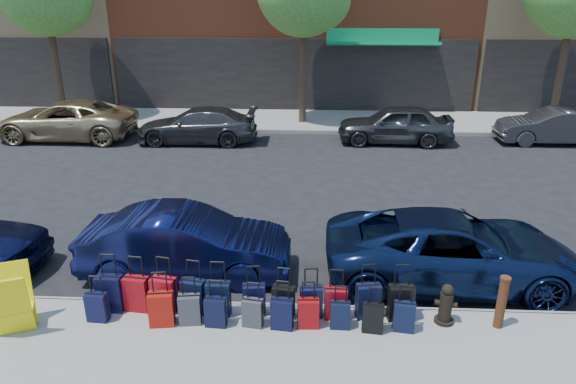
# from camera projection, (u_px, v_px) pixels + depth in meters

# --- Properties ---
(ground) EXTENTS (120.00, 120.00, 0.00)m
(ground) POSITION_uv_depth(u_px,v_px,m) (274.00, 212.00, 13.36)
(ground) COLOR black
(ground) RESTS_ON ground
(sidewalk_far) EXTENTS (60.00, 4.00, 0.15)m
(sidewalk_far) POSITION_uv_depth(u_px,v_px,m) (291.00, 120.00, 22.65)
(sidewalk_far) COLOR gray
(sidewalk_far) RESTS_ON ground
(curb_near) EXTENTS (60.00, 0.08, 0.15)m
(curb_near) POSITION_uv_depth(u_px,v_px,m) (254.00, 307.00, 9.17)
(curb_near) COLOR gray
(curb_near) RESTS_ON ground
(curb_far) EXTENTS (60.00, 0.08, 0.15)m
(curb_far) POSITION_uv_depth(u_px,v_px,m) (289.00, 132.00, 20.77)
(curb_far) COLOR gray
(curb_far) RESTS_ON ground
(suitcase_front_0) EXTENTS (0.44, 0.25, 1.06)m
(suitcase_front_0) POSITION_uv_depth(u_px,v_px,m) (110.00, 293.00, 8.85)
(suitcase_front_0) COLOR black
(suitcase_front_0) RESTS_ON sidewalk_near
(suitcase_front_1) EXTENTS (0.44, 0.28, 1.01)m
(suitcase_front_1) POSITION_uv_depth(u_px,v_px,m) (137.00, 293.00, 8.87)
(suitcase_front_1) COLOR maroon
(suitcase_front_1) RESTS_ON sidewalk_near
(suitcase_front_2) EXTENTS (0.46, 0.31, 1.02)m
(suitcase_front_2) POSITION_uv_depth(u_px,v_px,m) (164.00, 294.00, 8.83)
(suitcase_front_2) COLOR #A20A18
(suitcase_front_2) RESTS_ON sidewalk_near
(suitcase_front_3) EXTENTS (0.44, 0.29, 0.97)m
(suitcase_front_3) POSITION_uv_depth(u_px,v_px,m) (194.00, 296.00, 8.82)
(suitcase_front_3) COLOR black
(suitcase_front_3) RESTS_ON sidewalk_near
(suitcase_front_4) EXTENTS (0.41, 0.23, 0.99)m
(suitcase_front_4) POSITION_uv_depth(u_px,v_px,m) (218.00, 299.00, 8.73)
(suitcase_front_4) COLOR black
(suitcase_front_4) RESTS_ON sidewalk_near
(suitcase_front_5) EXTENTS (0.40, 0.25, 0.91)m
(suitcase_front_5) POSITION_uv_depth(u_px,v_px,m) (254.00, 299.00, 8.75)
(suitcase_front_5) COLOR black
(suitcase_front_5) RESTS_ON sidewalk_near
(suitcase_front_6) EXTENTS (0.40, 0.26, 0.90)m
(suitcase_front_6) POSITION_uv_depth(u_px,v_px,m) (284.00, 301.00, 8.71)
(suitcase_front_6) COLOR black
(suitcase_front_6) RESTS_ON sidewalk_near
(suitcase_front_7) EXTENTS (0.39, 0.25, 0.90)m
(suitcase_front_7) POSITION_uv_depth(u_px,v_px,m) (311.00, 302.00, 8.69)
(suitcase_front_7) COLOR black
(suitcase_front_7) RESTS_ON sidewalk_near
(suitcase_front_8) EXTENTS (0.37, 0.21, 0.91)m
(suitcase_front_8) POSITION_uv_depth(u_px,v_px,m) (336.00, 303.00, 8.64)
(suitcase_front_8) COLOR maroon
(suitcase_front_8) RESTS_ON sidewalk_near
(suitcase_front_9) EXTENTS (0.44, 0.29, 0.98)m
(suitcase_front_9) POSITION_uv_depth(u_px,v_px,m) (368.00, 301.00, 8.68)
(suitcase_front_9) COLOR black
(suitcase_front_9) RESTS_ON sidewalk_near
(suitcase_front_10) EXTENTS (0.43, 0.26, 1.01)m
(suitcase_front_10) POSITION_uv_depth(u_px,v_px,m) (401.00, 303.00, 8.60)
(suitcase_front_10) COLOR black
(suitcase_front_10) RESTS_ON sidewalk_near
(suitcase_back_0) EXTENTS (0.36, 0.22, 0.82)m
(suitcase_back_0) POSITION_uv_depth(u_px,v_px,m) (97.00, 307.00, 8.59)
(suitcase_back_0) COLOR black
(suitcase_back_0) RESTS_ON sidewalk_near
(suitcase_back_2) EXTENTS (0.43, 0.29, 0.96)m
(suitcase_back_2) POSITION_uv_depth(u_px,v_px,m) (161.00, 309.00, 8.46)
(suitcase_back_2) COLOR #A4120A
(suitcase_back_2) RESTS_ON sidewalk_near
(suitcase_back_3) EXTENTS (0.38, 0.25, 0.85)m
(suitcase_back_3) POSITION_uv_depth(u_px,v_px,m) (190.00, 309.00, 8.51)
(suitcase_back_3) COLOR #36363B
(suitcase_back_3) RESTS_ON sidewalk_near
(suitcase_back_4) EXTENTS (0.36, 0.23, 0.83)m
(suitcase_back_4) POSITION_uv_depth(u_px,v_px,m) (216.00, 312.00, 8.46)
(suitcase_back_4) COLOR black
(suitcase_back_4) RESTS_ON sidewalk_near
(suitcase_back_5) EXTENTS (0.36, 0.24, 0.79)m
(suitcase_back_5) POSITION_uv_depth(u_px,v_px,m) (253.00, 313.00, 8.46)
(suitcase_back_5) COLOR #353539
(suitcase_back_5) RESTS_ON sidewalk_near
(suitcase_back_6) EXTENTS (0.38, 0.25, 0.85)m
(suitcase_back_6) POSITION_uv_depth(u_px,v_px,m) (282.00, 314.00, 8.39)
(suitcase_back_6) COLOR black
(suitcase_back_6) RESTS_ON sidewalk_near
(suitcase_back_7) EXTENTS (0.36, 0.22, 0.82)m
(suitcase_back_7) POSITION_uv_depth(u_px,v_px,m) (308.00, 313.00, 8.42)
(suitcase_back_7) COLOR maroon
(suitcase_back_7) RESTS_ON sidewalk_near
(suitcase_back_8) EXTENTS (0.33, 0.20, 0.76)m
(suitcase_back_8) POSITION_uv_depth(u_px,v_px,m) (340.00, 315.00, 8.41)
(suitcase_back_8) COLOR black
(suitcase_back_8) RESTS_ON sidewalk_near
(suitcase_back_9) EXTENTS (0.36, 0.24, 0.80)m
(suitcase_back_9) POSITION_uv_depth(u_px,v_px,m) (373.00, 318.00, 8.31)
(suitcase_back_9) COLOR black
(suitcase_back_9) RESTS_ON sidewalk_near
(suitcase_back_10) EXTENTS (0.37, 0.24, 0.82)m
(suitcase_back_10) POSITION_uv_depth(u_px,v_px,m) (404.00, 317.00, 8.33)
(suitcase_back_10) COLOR black
(suitcase_back_10) RESTS_ON sidewalk_near
(fire_hydrant) EXTENTS (0.37, 0.32, 0.72)m
(fire_hydrant) POSITION_uv_depth(u_px,v_px,m) (446.00, 305.00, 8.51)
(fire_hydrant) COLOR black
(fire_hydrant) RESTS_ON sidewalk_near
(bollard) EXTENTS (0.17, 0.17, 0.93)m
(bollard) POSITION_uv_depth(u_px,v_px,m) (502.00, 301.00, 8.34)
(bollard) COLOR #38190C
(bollard) RESTS_ON sidewalk_near
(display_rack) EXTENTS (0.82, 0.85, 1.09)m
(display_rack) POSITION_uv_depth(u_px,v_px,m) (11.00, 301.00, 8.24)
(display_rack) COLOR yellow
(display_rack) RESTS_ON sidewalk_near
(car_near_1) EXTENTS (4.14, 1.50, 1.36)m
(car_near_1) POSITION_uv_depth(u_px,v_px,m) (186.00, 243.00, 10.17)
(car_near_1) COLOR #0D123C
(car_near_1) RESTS_ON ground
(car_near_2) EXTENTS (4.93, 2.29, 1.37)m
(car_near_2) POSITION_uv_depth(u_px,v_px,m) (453.00, 249.00, 9.94)
(car_near_2) COLOR #0D1A3D
(car_near_2) RESTS_ON ground
(car_far_0) EXTENTS (5.32, 2.49, 1.47)m
(car_far_0) POSITION_uv_depth(u_px,v_px,m) (65.00, 120.00, 19.84)
(car_far_0) COLOR tan
(car_far_0) RESTS_ON ground
(car_far_1) EXTENTS (4.53, 1.88, 1.31)m
(car_far_1) POSITION_uv_depth(u_px,v_px,m) (197.00, 125.00, 19.37)
(car_far_1) COLOR #323235
(car_far_1) RESTS_ON ground
(car_far_2) EXTENTS (4.29, 1.82, 1.45)m
(car_far_2) POSITION_uv_depth(u_px,v_px,m) (395.00, 124.00, 19.27)
(car_far_2) COLOR #323235
(car_far_2) RESTS_ON ground
(car_far_3) EXTENTS (4.04, 1.45, 1.32)m
(car_far_3) POSITION_uv_depth(u_px,v_px,m) (553.00, 126.00, 19.21)
(car_far_3) COLOR #363638
(car_far_3) RESTS_ON ground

